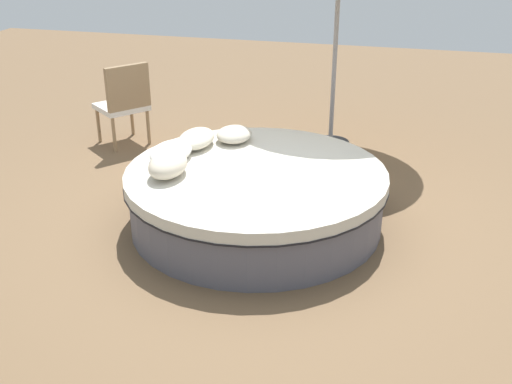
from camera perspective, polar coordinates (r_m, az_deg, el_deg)
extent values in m
plane|color=brown|center=(5.52, 0.00, -2.91)|extent=(16.00, 16.00, 0.00)
cylinder|color=#595966|center=(5.42, 0.00, -1.00)|extent=(2.20, 2.20, 0.41)
cylinder|color=black|center=(5.34, 0.00, 0.98)|extent=(2.28, 2.28, 0.02)
cylinder|color=beige|center=(5.31, 0.00, 1.50)|extent=(2.27, 2.27, 0.11)
ellipsoid|color=beige|center=(5.95, -2.04, 5.37)|extent=(0.40, 0.34, 0.14)
ellipsoid|color=beige|center=(5.84, -5.55, 4.96)|extent=(0.51, 0.31, 0.16)
ellipsoid|color=white|center=(5.56, -7.89, 3.71)|extent=(0.53, 0.35, 0.14)
ellipsoid|color=beige|center=(5.20, -8.15, 2.50)|extent=(0.46, 0.30, 0.20)
cylinder|color=#997A56|center=(7.60, -14.40, 6.02)|extent=(0.04, 0.04, 0.42)
cylinder|color=#997A56|center=(7.77, -11.44, 6.72)|extent=(0.04, 0.04, 0.42)
cylinder|color=#997A56|center=(7.24, -13.03, 5.20)|extent=(0.04, 0.04, 0.42)
cylinder|color=#997A56|center=(7.41, -9.96, 5.95)|extent=(0.04, 0.04, 0.42)
cube|color=white|center=(7.43, -12.37, 7.74)|extent=(0.72, 0.71, 0.06)
cube|color=#997A56|center=(7.16, -11.80, 9.49)|extent=(0.45, 0.37, 0.50)
cylinder|color=#262628|center=(7.29, 6.89, 4.40)|extent=(0.44, 0.44, 0.08)
cylinder|color=#99999E|center=(6.99, 7.34, 12.52)|extent=(0.05, 0.05, 2.19)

